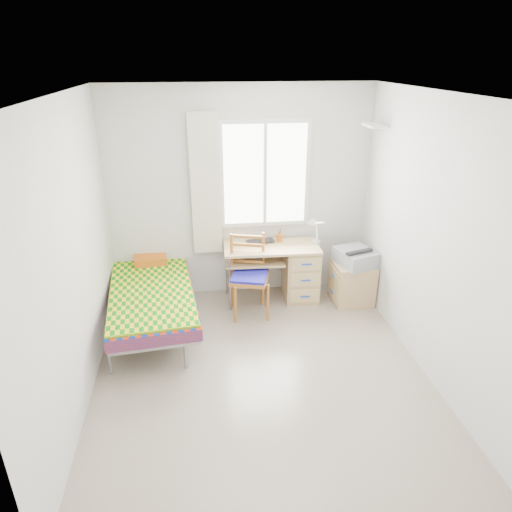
{
  "coord_description": "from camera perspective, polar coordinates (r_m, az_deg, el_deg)",
  "views": [
    {
      "loc": [
        -0.55,
        -3.63,
        2.88
      ],
      "look_at": [
        0.03,
        0.55,
        1.01
      ],
      "focal_mm": 32.0,
      "sensor_mm": 36.0,
      "label": 1
    }
  ],
  "objects": [
    {
      "name": "book",
      "position": [
        5.6,
        -0.4,
        -0.2
      ],
      "size": [
        0.22,
        0.24,
        0.02
      ],
      "primitive_type": "imported",
      "rotation": [
        0.0,
        0.0,
        0.43
      ],
      "color": "gray",
      "rests_on": "desk"
    },
    {
      "name": "pen_cup",
      "position": [
        5.72,
        2.93,
        2.3
      ],
      "size": [
        0.08,
        0.08,
        0.09
      ],
      "primitive_type": "cylinder",
      "rotation": [
        0.0,
        0.0,
        -0.06
      ],
      "color": "orange",
      "rests_on": "desk"
    },
    {
      "name": "cabinet",
      "position": [
        5.83,
        11.91,
        -3.31
      ],
      "size": [
        0.49,
        0.43,
        0.53
      ],
      "rotation": [
        0.0,
        0.0,
        0.01
      ],
      "color": "tan",
      "rests_on": "floor"
    },
    {
      "name": "laptop",
      "position": [
        5.64,
        0.67,
        1.65
      ],
      "size": [
        0.37,
        0.26,
        0.03
      ],
      "primitive_type": "imported",
      "rotation": [
        0.0,
        0.0,
        0.1
      ],
      "color": "black",
      "rests_on": "desk"
    },
    {
      "name": "chair",
      "position": [
        5.37,
        -0.81,
        -1.87
      ],
      "size": [
        0.52,
        0.52,
        0.98
      ],
      "rotation": [
        0.0,
        0.0,
        -0.28
      ],
      "color": "#A96A20",
      "rests_on": "floor"
    },
    {
      "name": "task_lamp",
      "position": [
        5.53,
        7.36,
        3.46
      ],
      "size": [
        0.22,
        0.31,
        0.38
      ],
      "rotation": [
        0.0,
        0.0,
        -0.38
      ],
      "color": "white",
      "rests_on": "desk"
    },
    {
      "name": "wall_left",
      "position": [
        4.09,
        -22.08,
        -0.65
      ],
      "size": [
        0.0,
        3.5,
        3.5
      ],
      "primitive_type": "plane",
      "rotation": [
        1.57,
        0.0,
        1.57
      ],
      "color": "silver",
      "rests_on": "ground"
    },
    {
      "name": "printer",
      "position": [
        5.67,
        12.33,
        -0.09
      ],
      "size": [
        0.51,
        0.55,
        0.2
      ],
      "rotation": [
        0.0,
        0.0,
        0.29
      ],
      "color": "#93959A",
      "rests_on": "cabinet"
    },
    {
      "name": "wall_right",
      "position": [
        4.5,
        21.26,
        1.67
      ],
      "size": [
        0.0,
        3.5,
        3.5
      ],
      "primitive_type": "plane",
      "rotation": [
        1.57,
        0.0,
        -1.57
      ],
      "color": "silver",
      "rests_on": "ground"
    },
    {
      "name": "ceiling",
      "position": [
        3.68,
        0.76,
        19.55
      ],
      "size": [
        3.5,
        3.5,
        0.0
      ],
      "primitive_type": "plane",
      "rotation": [
        3.14,
        0.0,
        0.0
      ],
      "color": "white",
      "rests_on": "wall_back"
    },
    {
      "name": "floating_shelf",
      "position": [
        5.47,
        14.62,
        15.52
      ],
      "size": [
        0.2,
        0.32,
        0.03
      ],
      "primitive_type": "cube",
      "color": "white",
      "rests_on": "wall_right"
    },
    {
      "name": "wall_back",
      "position": [
        5.63,
        -1.98,
        7.61
      ],
      "size": [
        3.2,
        0.0,
        3.2
      ],
      "primitive_type": "plane",
      "rotation": [
        1.57,
        0.0,
        0.0
      ],
      "color": "silver",
      "rests_on": "ground"
    },
    {
      "name": "floor",
      "position": [
        4.66,
        0.59,
        -14.22
      ],
      "size": [
        3.5,
        3.5,
        0.0
      ],
      "primitive_type": "plane",
      "color": "#BCAD93",
      "rests_on": "ground"
    },
    {
      "name": "curtain",
      "position": [
        5.5,
        -6.33,
        8.7
      ],
      "size": [
        0.35,
        0.05,
        1.7
      ],
      "primitive_type": "cube",
      "color": "beige",
      "rests_on": "wall_back"
    },
    {
      "name": "window",
      "position": [
        5.58,
        1.12,
        10.13
      ],
      "size": [
        1.1,
        0.04,
        1.3
      ],
      "color": "white",
      "rests_on": "wall_back"
    },
    {
      "name": "desk",
      "position": [
        5.78,
        4.93,
        -1.64
      ],
      "size": [
        1.19,
        0.59,
        0.73
      ],
      "rotation": [
        0.0,
        0.0,
        -0.05
      ],
      "color": "#E2B876",
      "rests_on": "floor"
    },
    {
      "name": "bed",
      "position": [
        5.36,
        -12.86,
        -4.16
      ],
      "size": [
        1.09,
        2.03,
        0.85
      ],
      "rotation": [
        0.0,
        0.0,
        0.1
      ],
      "color": "gray",
      "rests_on": "floor"
    }
  ]
}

